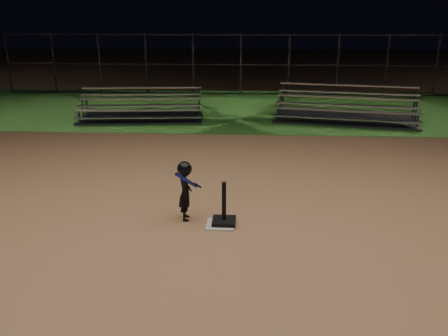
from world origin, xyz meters
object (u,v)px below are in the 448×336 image
Objects in this scene: child_batter at (185,189)px; bleacher_left at (141,113)px; bleacher_right at (345,114)px; home_plate at (220,224)px; batting_tee at (224,216)px.

child_batter is 0.25× the size of bleacher_left.
bleacher_right is at bearing -4.69° from bleacher_left.
batting_tee is at bearing 38.08° from home_plate.
batting_tee is 8.73m from bleacher_right.
bleacher_left reaches higher than home_plate.
bleacher_right is (6.60, 0.14, 0.02)m from bleacher_left.
home_plate is at bearing -141.92° from batting_tee.
child_batter reaches higher than home_plate.
child_batter is at bearing -77.88° from bleacher_left.
bleacher_right reaches higher than child_batter.
child_batter is 0.21× the size of bleacher_right.
bleacher_left is at bearing 111.39° from home_plate.
home_plate is 0.64× the size of batting_tee.
batting_tee is at bearing -102.26° from bleacher_right.
child_batter is 8.87m from bleacher_right.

